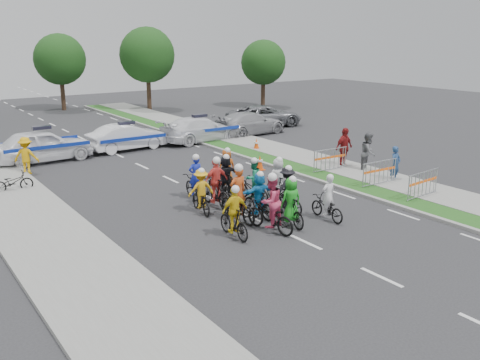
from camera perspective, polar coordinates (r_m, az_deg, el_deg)
ground at (r=16.78m, az=7.05°, el=-6.63°), size 90.00×90.00×0.00m
curb_right at (r=23.54m, az=8.27°, el=-0.05°), size 0.20×60.00×0.12m
grass_strip at (r=24.01m, az=9.50°, el=0.19°), size 1.20×60.00×0.11m
sidewalk_right at (r=25.26m, az=12.44°, el=0.82°), size 2.40×60.00×0.13m
sidewalk_left at (r=18.08m, az=-19.96°, el=-5.61°), size 3.00×60.00×0.13m
rider_0 at (r=18.71m, az=9.28°, el=-2.58°), size 0.66×1.65×1.66m
rider_1 at (r=17.91m, az=5.39°, el=-2.81°), size 0.79×1.71×1.76m
rider_2 at (r=17.33m, az=3.26°, el=-3.21°), size 1.02×2.05×2.00m
rider_3 at (r=16.82m, az=-0.63°, el=-4.00°), size 0.89×1.67×1.74m
rider_4 at (r=19.26m, az=4.98°, el=-1.48°), size 0.98×1.73×1.77m
rider_5 at (r=18.62m, az=2.01°, el=-1.92°), size 1.37×1.64×1.70m
rider_6 at (r=18.32m, az=-0.28°, el=-2.37°), size 0.70×2.00×2.05m
rider_7 at (r=20.46m, az=4.01°, el=-0.43°), size 0.82×1.75×1.78m
rider_8 at (r=20.51m, az=1.38°, el=-0.49°), size 0.81×1.76×1.73m
rider_9 at (r=19.79m, az=-2.60°, el=-0.81°), size 0.98×1.85×1.94m
rider_10 at (r=19.20m, az=-4.21°, el=-1.61°), size 1.01×1.72×1.68m
rider_11 at (r=20.93m, az=-1.58°, el=0.10°), size 1.42×1.69×1.76m
rider_12 at (r=20.83m, az=-4.78°, el=-0.43°), size 0.78×1.83×1.81m
rider_13 at (r=22.18m, az=-1.46°, el=0.82°), size 0.81×1.72×1.75m
police_car_0 at (r=28.62m, az=-20.26°, el=3.48°), size 4.92×2.14×1.65m
police_car_1 at (r=30.27m, az=-11.94°, el=4.50°), size 4.46×1.81×1.44m
police_car_2 at (r=32.08m, az=-4.31°, el=5.42°), size 5.28×2.59×1.48m
civilian_sedan at (r=34.29m, az=1.06°, el=6.08°), size 5.11×2.41×1.44m
civilian_suv at (r=37.41m, az=2.65°, el=6.86°), size 5.63×3.34×1.47m
spectator_0 at (r=24.13m, az=16.23°, el=1.64°), size 0.60×0.42×1.56m
spectator_1 at (r=25.52m, az=13.53°, el=2.88°), size 1.12×1.04×1.85m
spectator_2 at (r=26.11m, az=11.04°, el=3.40°), size 1.17×0.59×1.93m
marshal_hiviz at (r=26.30m, az=-21.86°, el=2.42°), size 1.28×1.16×1.72m
barrier_0 at (r=21.89m, az=18.91°, el=-0.55°), size 2.03×0.66×1.12m
barrier_1 at (r=23.19m, az=14.63°, el=0.65°), size 2.01×0.55×1.12m
barrier_2 at (r=25.13m, az=9.57°, el=2.06°), size 2.02×0.57×1.12m
cone_0 at (r=25.30m, az=2.13°, el=1.84°), size 0.40×0.40×0.70m
cone_1 at (r=29.52m, az=1.76°, el=3.81°), size 0.40×0.40×0.70m
parked_bike at (r=23.58m, az=-23.08°, el=-0.22°), size 1.60×0.60×0.83m
tree_1 at (r=45.90m, az=-9.87°, el=13.00°), size 4.55×4.55×6.82m
tree_2 at (r=47.17m, az=2.50°, el=12.41°), size 3.85×3.85×5.77m
tree_4 at (r=47.52m, az=-18.67°, el=12.09°), size 4.20×4.20×6.30m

